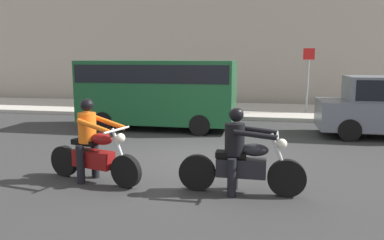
% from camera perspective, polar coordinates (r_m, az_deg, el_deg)
% --- Properties ---
extents(ground_plane, '(80.00, 80.00, 0.00)m').
position_cam_1_polar(ground_plane, '(8.80, 1.29, -6.07)').
color(ground_plane, '#2C2C2C').
extents(sidewalk_slab, '(40.00, 4.40, 0.14)m').
position_cam_1_polar(sidewalk_slab, '(16.58, 5.97, 1.48)').
color(sidewalk_slab, '#A8A399').
rests_on(sidewalk_slab, ground_plane).
extents(motorcycle_with_rider_black_leather, '(2.20, 0.70, 1.52)m').
position_cam_1_polar(motorcycle_with_rider_black_leather, '(6.63, 7.33, -5.77)').
color(motorcycle_with_rider_black_leather, black).
rests_on(motorcycle_with_rider_black_leather, ground_plane).
extents(motorcycle_with_rider_orange_stripe, '(2.08, 0.87, 1.59)m').
position_cam_1_polar(motorcycle_with_rider_orange_stripe, '(7.43, -14.72, -4.10)').
color(motorcycle_with_rider_orange_stripe, black).
rests_on(motorcycle_with_rider_orange_stripe, ground_plane).
extents(parked_van_forest_green, '(5.02, 1.96, 2.24)m').
position_cam_1_polar(parked_van_forest_green, '(12.55, -5.16, 4.61)').
color(parked_van_forest_green, '#164C28').
rests_on(parked_van_forest_green, ground_plane).
extents(street_sign_post, '(0.44, 0.08, 2.58)m').
position_cam_1_polar(street_sign_post, '(15.89, 17.02, 6.69)').
color(street_sign_post, gray).
rests_on(street_sign_post, sidewalk_slab).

